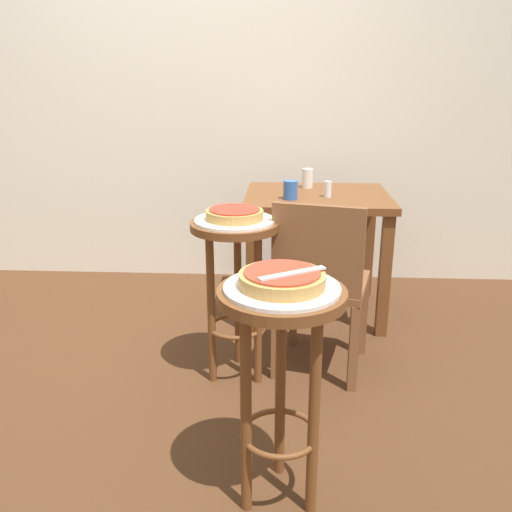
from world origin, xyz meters
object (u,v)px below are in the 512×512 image
stool_foreground (281,349)px  cup_near_edge (290,190)px  stool_middle (235,265)px  wooden_chair (320,281)px  condiment_shaker (328,189)px  cup_far_edge (307,178)px  serving_plate_foreground (282,288)px  pizza_foreground (282,279)px  dining_table (317,216)px  pizza_middle (235,214)px  serving_plate_middle (235,220)px  pizza_server_knife (292,273)px

stool_foreground → cup_near_edge: cup_near_edge is taller
stool_middle → wooden_chair: (0.39, 0.05, -0.09)m
condiment_shaker → wooden_chair: 0.70m
cup_far_edge → cup_near_edge: bearing=-107.9°
stool_foreground → condiment_shaker: 1.49m
stool_foreground → serving_plate_foreground: (0.00, 0.00, 0.20)m
pizza_foreground → cup_far_edge: 1.72m
pizza_foreground → stool_foreground: bearing=-90.0°
serving_plate_foreground → dining_table: bearing=83.0°
stool_foreground → pizza_foreground: (0.00, 0.00, 0.23)m
dining_table → stool_foreground: bearing=-97.0°
pizza_foreground → pizza_middle: 0.81m
stool_middle → cup_near_edge: bearing=68.1°
stool_foreground → serving_plate_middle: 0.84m
pizza_middle → condiment_shaker: size_ratio=2.86×
pizza_foreground → serving_plate_middle: pizza_foreground is taller
serving_plate_middle → serving_plate_foreground: bearing=-74.8°
cup_near_edge → wooden_chair: size_ratio=0.12×
dining_table → cup_near_edge: bearing=-137.5°
cup_far_edge → serving_plate_middle: bearing=-110.6°
stool_foreground → cup_far_edge: 1.73m
pizza_foreground → cup_far_edge: cup_far_edge is taller
serving_plate_middle → cup_far_edge: size_ratio=3.08×
pizza_server_knife → wooden_chair: bearing=49.2°
serving_plate_middle → cup_far_edge: bearing=69.4°
wooden_chair → cup_near_edge: bearing=103.9°
serving_plate_middle → stool_middle: bearing=56.3°
pizza_middle → dining_table: pizza_middle is taller
cup_near_edge → pizza_middle: bearing=-111.9°
condiment_shaker → pizza_server_knife: (-0.21, -1.48, 0.05)m
serving_plate_foreground → stool_middle: 0.84m
condiment_shaker → pizza_foreground: bearing=-99.4°
stool_foreground → stool_middle: 0.81m
dining_table → wooden_chair: size_ratio=0.96×
dining_table → condiment_shaker: size_ratio=9.25×
stool_foreground → serving_plate_middle: (-0.21, 0.78, 0.20)m
cup_near_edge → cup_far_edge: 0.34m
pizza_foreground → pizza_middle: size_ratio=1.03×
stool_foreground → pizza_foreground: 0.23m
pizza_foreground → dining_table: (0.19, 1.54, -0.20)m
serving_plate_foreground → serving_plate_middle: size_ratio=0.99×
condiment_shaker → pizza_middle: bearing=-123.8°
stool_middle → dining_table: bearing=62.0°
serving_plate_foreground → stool_middle: size_ratio=0.46×
serving_plate_foreground → dining_table: size_ratio=0.43×
pizza_middle → dining_table: bearing=62.0°
dining_table → cup_far_edge: 0.26m
stool_foreground → condiment_shaker: size_ratio=8.61×
dining_table → wooden_chair: 0.72m
condiment_shaker → serving_plate_middle: bearing=-123.8°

